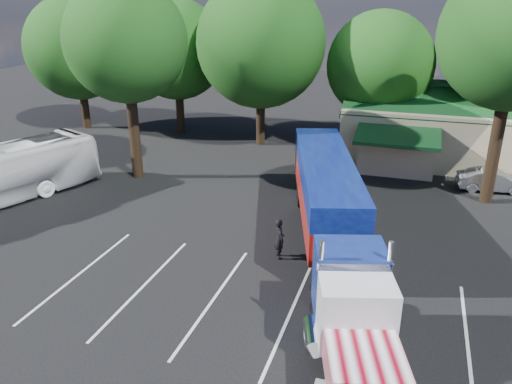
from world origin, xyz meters
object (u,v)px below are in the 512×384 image
(woman, at_px, (279,239))
(silver_sedan, at_px, (492,180))
(semi_truck, at_px, (331,210))
(bicycle, at_px, (359,201))

(woman, xyz_separation_m, silver_sedan, (10.40, 12.39, -0.28))
(semi_truck, bearing_deg, bicycle, 67.39)
(semi_truck, distance_m, woman, 2.72)
(woman, bearing_deg, bicycle, -54.13)
(semi_truck, distance_m, silver_sedan, 14.20)
(silver_sedan, bearing_deg, semi_truck, 137.50)
(semi_truck, height_order, woman, semi_truck)
(bicycle, relative_size, silver_sedan, 0.39)
(silver_sedan, bearing_deg, bicycle, 118.55)
(semi_truck, distance_m, bicycle, 6.42)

